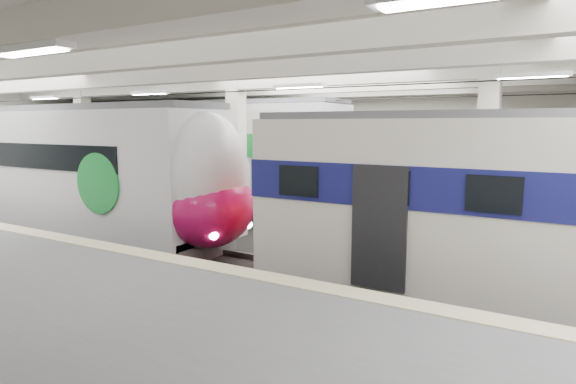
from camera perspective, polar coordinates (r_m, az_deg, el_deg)
The scene contains 4 objects.
station_hall at distance 11.01m, azimuth -8.22°, elevation 4.78°, with size 36.00×24.00×5.75m.
modern_emu at distance 17.28m, azimuth -22.59°, elevation 1.91°, with size 13.85×2.86×4.47m.
older_rer at distance 10.47m, azimuth 29.20°, elevation -2.29°, with size 12.35×2.73×4.12m.
far_train at distance 21.76m, azimuth -12.81°, elevation 4.18°, with size 15.23×3.71×4.78m.
Camera 1 is at (6.86, -10.33, 3.86)m, focal length 30.00 mm.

